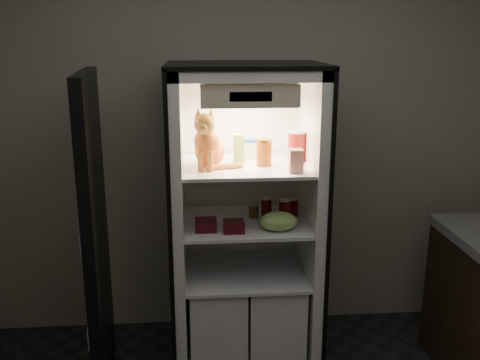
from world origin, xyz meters
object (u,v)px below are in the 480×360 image
object	(u,v)px
parmesan_shaker	(239,149)
mayo_tub	(250,149)
refrigerator	(244,239)
berry_box_right	(234,226)
soda_can_b	(293,208)
pepper_jar	(297,146)
tabby_cat	(208,145)
condiment_jar	(254,210)
berry_box_left	(206,225)
cream_carton	(296,161)
grape_bag	(278,221)
soda_can_a	(266,207)
salsa_jar	(264,152)
soda_can_c	(285,211)

from	to	relation	value
parmesan_shaker	mayo_tub	bearing A→B (deg)	55.63
refrigerator	berry_box_right	xyz separation A→B (m)	(-0.08, -0.24, 0.18)
soda_can_b	pepper_jar	bearing A→B (deg)	34.40
tabby_cat	condiment_jar	xyz separation A→B (m)	(0.27, 0.11, -0.44)
refrigerator	parmesan_shaker	bearing A→B (deg)	-145.53
parmesan_shaker	mayo_tub	xyz separation A→B (m)	(0.08, 0.11, -0.02)
berry_box_left	berry_box_right	distance (m)	0.16
cream_carton	grape_bag	bearing A→B (deg)	163.58
refrigerator	grape_bag	bearing A→B (deg)	-54.29
pepper_jar	refrigerator	bearing A→B (deg)	-179.17
mayo_tub	pepper_jar	bearing A→B (deg)	-16.45
mayo_tub	soda_can_b	xyz separation A→B (m)	(0.26, -0.09, -0.36)
refrigerator	soda_can_a	bearing A→B (deg)	0.59
parmesan_shaker	grape_bag	xyz separation A→B (m)	(0.21, -0.22, -0.38)
mayo_tub	condiment_jar	size ratio (longest dim) A/B	1.48
parmesan_shaker	soda_can_a	world-z (taller)	parmesan_shaker
grape_bag	salsa_jar	bearing A→B (deg)	116.21
parmesan_shaker	cream_carton	world-z (taller)	parmesan_shaker
soda_can_c	grape_bag	world-z (taller)	soda_can_c
mayo_tub	soda_can_c	world-z (taller)	mayo_tub
soda_can_a	soda_can_b	size ratio (longest dim) A/B	1.05
berry_box_left	grape_bag	bearing A→B (deg)	-4.79
cream_carton	soda_can_a	bearing A→B (deg)	114.86
grape_bag	berry_box_right	world-z (taller)	grape_bag
refrigerator	berry_box_left	world-z (taller)	refrigerator
grape_bag	berry_box_right	size ratio (longest dim) A/B	1.84
condiment_jar	berry_box_right	bearing A→B (deg)	-120.43
cream_carton	berry_box_right	xyz separation A→B (m)	(-0.34, 0.03, -0.39)
soda_can_b	berry_box_left	size ratio (longest dim) A/B	0.90
refrigerator	mayo_tub	xyz separation A→B (m)	(0.04, 0.09, 0.56)
mayo_tub	salsa_jar	distance (m)	0.20
tabby_cat	berry_box_right	bearing A→B (deg)	-31.10
salsa_jar	soda_can_c	bearing A→B (deg)	2.78
pepper_jar	cream_carton	world-z (taller)	pepper_jar
tabby_cat	soda_can_b	bearing A→B (deg)	23.23
cream_carton	berry_box_right	size ratio (longest dim) A/B	1.09
salsa_jar	berry_box_right	size ratio (longest dim) A/B	1.33
tabby_cat	soda_can_b	world-z (taller)	tabby_cat
soda_can_b	berry_box_right	distance (m)	0.45
soda_can_a	tabby_cat	bearing A→B (deg)	-161.48
condiment_jar	berry_box_left	size ratio (longest dim) A/B	0.68
tabby_cat	salsa_jar	bearing A→B (deg)	14.00
tabby_cat	mayo_tub	size ratio (longest dim) A/B	2.88
tabby_cat	soda_can_c	xyz separation A→B (m)	(0.45, 0.02, -0.42)
refrigerator	soda_can_c	xyz separation A→B (m)	(0.24, -0.09, 0.22)
mayo_tub	soda_can_a	xyz separation A→B (m)	(0.10, -0.09, -0.35)
tabby_cat	cream_carton	distance (m)	0.51
pepper_jar	condiment_jar	xyz separation A→B (m)	(-0.26, -0.01, -0.40)
pepper_jar	mayo_tub	bearing A→B (deg)	163.55
cream_carton	berry_box_left	bearing A→B (deg)	173.16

